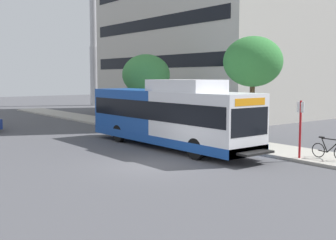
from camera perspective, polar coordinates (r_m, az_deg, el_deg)
ground_plane at (r=25.28m, az=-12.76°, el=-2.99°), size 120.00×120.00×0.00m
sidewalk_curb at (r=27.35m, az=2.48°, el=-2.05°), size 3.00×56.00×0.14m
transit_bus at (r=22.94m, az=0.09°, el=0.56°), size 2.58×12.25×3.65m
bus_stop_sign_pole at (r=20.08m, az=17.20°, el=-0.60°), size 0.10×0.36×2.60m
bicycle_parked at (r=20.35m, az=20.70°, el=-3.73°), size 0.52×1.76×1.02m
street_tree_near_stop at (r=24.54m, az=11.23°, el=7.59°), size 3.31×3.31×5.91m
street_tree_mid_block at (r=31.71m, az=-2.93°, el=6.03°), size 3.52×3.52×5.30m
lattice_comm_tower at (r=58.44m, az=-9.92°, el=13.03°), size 1.10×1.10×33.45m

